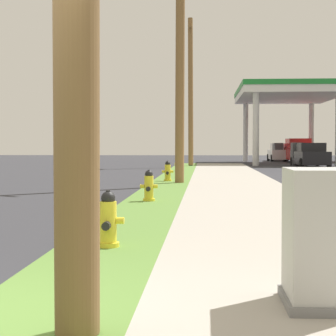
{
  "coord_description": "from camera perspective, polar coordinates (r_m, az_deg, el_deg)",
  "views": [
    {
      "loc": [
        1.96,
        -4.44,
        1.47
      ],
      "look_at": [
        0.85,
        14.08,
        0.76
      ],
      "focal_mm": 66.24,
      "sensor_mm": 36.0,
      "label": 1
    }
  ],
  "objects": [
    {
      "name": "fire_hydrant_second",
      "position": [
        14.75,
        -1.77,
        -1.79
      ],
      "size": [
        0.42,
        0.38,
        0.74
      ],
      "color": "yellow",
      "rests_on": "grass_verge"
    },
    {
      "name": "fire_hydrant_nearest",
      "position": [
        8.19,
        -5.53,
        -4.99
      ],
      "size": [
        0.42,
        0.38,
        0.74
      ],
      "color": "yellow",
      "rests_on": "grass_verge"
    },
    {
      "name": "utility_pole_background",
      "position": [
        40.11,
        2.09,
        7.22
      ],
      "size": [
        0.42,
        2.14,
        9.57
      ],
      "color": "olive",
      "rests_on": "grass_verge"
    },
    {
      "name": "car_black_by_near_pump",
      "position": [
        41.76,
        12.94,
        1.1
      ],
      "size": [
        2.07,
        4.56,
        1.57
      ],
      "color": "black",
      "rests_on": "ground"
    },
    {
      "name": "car_white_by_far_pump",
      "position": [
        55.58,
        10.28,
        1.37
      ],
      "size": [
        1.97,
        4.52,
        1.57
      ],
      "color": "white",
      "rests_on": "ground"
    },
    {
      "name": "utility_cabinet",
      "position": [
        5.35,
        13.8,
        -6.64
      ],
      "size": [
        0.6,
        0.82,
        1.14
      ],
      "color": "slate",
      "rests_on": "sidewalk_slab"
    },
    {
      "name": "fire_hydrant_third",
      "position": [
        22.84,
        -0.03,
        -0.38
      ],
      "size": [
        0.42,
        0.37,
        0.74
      ],
      "color": "yellow",
      "rests_on": "grass_verge"
    },
    {
      "name": "utility_pole_midground",
      "position": [
        22.07,
        1.12,
        11.04
      ],
      "size": [
        1.24,
        0.86,
        9.32
      ],
      "color": "olive",
      "rests_on": "grass_verge"
    },
    {
      "name": "truck_red_at_forecourt",
      "position": [
        52.53,
        12.06,
        1.53
      ],
      "size": [
        2.31,
        5.47,
        1.97
      ],
      "color": "red",
      "rests_on": "ground"
    },
    {
      "name": "fire_hydrant_fourth",
      "position": [
        31.75,
        0.99,
        0.34
      ],
      "size": [
        0.42,
        0.37,
        0.74
      ],
      "color": "yellow",
      "rests_on": "grass_verge"
    },
    {
      "name": "grass_verge",
      "position": [
        4.83,
        -12.3,
        -14.8
      ],
      "size": [
        1.4,
        80.0,
        0.12
      ],
      "primitive_type": "cube",
      "color": "#5B8438",
      "rests_on": "ground"
    }
  ]
}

